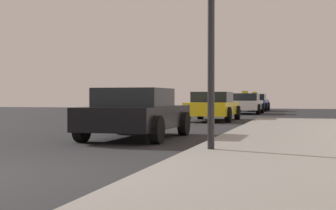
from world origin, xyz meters
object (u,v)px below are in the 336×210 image
object	(u,v)px
car_black	(136,113)
car_yellow	(213,106)
car_white	(245,103)
car_blue	(255,102)
car_green	(256,101)

from	to	relation	value
car_black	car_yellow	xyz separation A→B (m)	(0.20, 9.81, 0.00)
car_black	car_yellow	bearing A→B (deg)	88.82
car_white	car_blue	distance (m)	6.46
car_blue	car_green	world-z (taller)	car_blue
car_white	car_blue	size ratio (longest dim) A/B	0.98
car_green	car_black	bearing A→B (deg)	-89.63
car_white	car_black	bearing A→B (deg)	-91.57
car_white	car_green	bearing A→B (deg)	92.78
car_black	car_white	xyz separation A→B (m)	(0.53, 19.28, 0.00)
car_white	car_blue	bearing A→B (deg)	90.44
car_yellow	car_blue	bearing A→B (deg)	89.01
car_yellow	car_green	size ratio (longest dim) A/B	0.99
car_blue	car_green	distance (m)	9.16
car_black	car_white	size ratio (longest dim) A/B	0.93
car_yellow	car_blue	xyz separation A→B (m)	(0.28, 15.93, 0.00)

